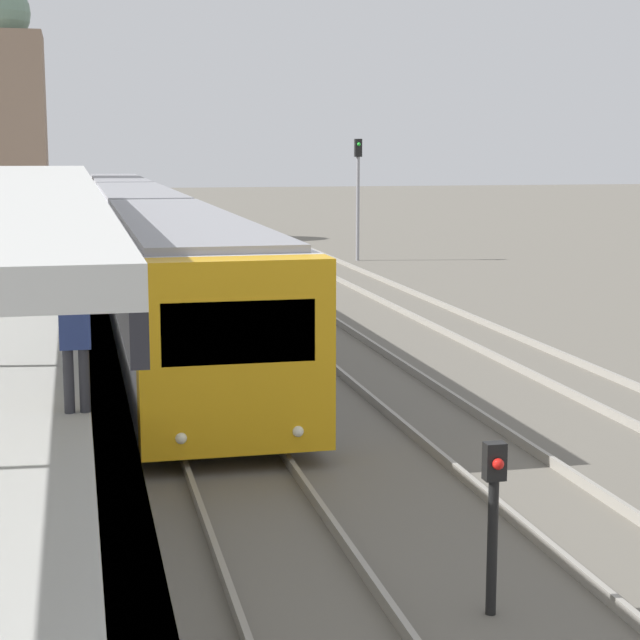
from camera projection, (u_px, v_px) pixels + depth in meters
person_on_platform at (75, 342)px, 13.84m from camera, size 0.40×0.22×1.66m
train_near at (138, 229)px, 36.48m from camera, size 2.69×46.05×3.06m
signal_post_near at (493, 508)px, 10.05m from camera, size 0.20×0.21×1.69m
signal_mast_far at (358, 184)px, 42.13m from camera, size 0.28×0.29×4.79m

